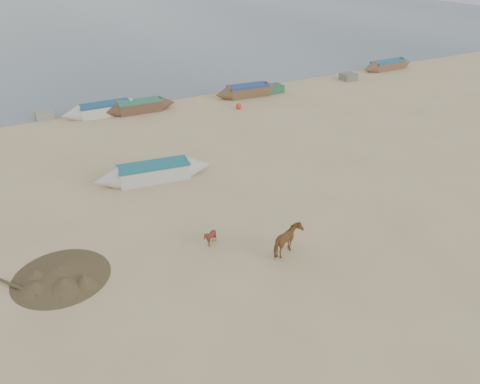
{
  "coord_description": "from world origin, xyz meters",
  "views": [
    {
      "loc": [
        -9.49,
        -12.95,
        11.54
      ],
      "look_at": [
        0.0,
        4.0,
        1.0
      ],
      "focal_mm": 35.0,
      "sensor_mm": 36.0,
      "label": 1
    }
  ],
  "objects": [
    {
      "name": "cow_adult",
      "position": [
        -0.04,
        -0.05,
        0.65
      ],
      "size": [
        1.68,
        1.28,
        1.29
      ],
      "primitive_type": "imported",
      "rotation": [
        0.0,
        0.0,
        2.01
      ],
      "color": "brown",
      "rests_on": "ground"
    },
    {
      "name": "sea",
      "position": [
        0.0,
        82.0,
        0.01
      ],
      "size": [
        160.0,
        160.0,
        0.0
      ],
      "primitive_type": "plane",
      "color": "slate",
      "rests_on": "ground"
    },
    {
      "name": "near_canoe",
      "position": [
        -2.47,
        9.1,
        0.47
      ],
      "size": [
        6.52,
        2.15,
        0.94
      ],
      "primitive_type": null,
      "rotation": [
        0.0,
        0.0,
        -0.14
      ],
      "color": "beige",
      "rests_on": "ground"
    },
    {
      "name": "beach_clutter",
      "position": [
        3.55,
        20.03,
        0.3
      ],
      "size": [
        41.82,
        5.83,
        0.64
      ],
      "color": "#2C6332",
      "rests_on": "ground"
    },
    {
      "name": "calf_front",
      "position": [
        -2.54,
        2.07,
        0.4
      ],
      "size": [
        0.82,
        0.75,
        0.79
      ],
      "primitive_type": "imported",
      "rotation": [
        0.0,
        0.0,
        -1.74
      ],
      "color": "#5A261C",
      "rests_on": "ground"
    },
    {
      "name": "debris_pile",
      "position": [
        -8.53,
        2.95,
        0.24
      ],
      "size": [
        4.31,
        4.31,
        0.49
      ],
      "primitive_type": "cone",
      "rotation": [
        0.0,
        0.0,
        -0.16
      ],
      "color": "brown",
      "rests_on": "ground"
    },
    {
      "name": "ground",
      "position": [
        0.0,
        0.0,
        0.0
      ],
      "size": [
        140.0,
        140.0,
        0.0
      ],
      "primitive_type": "plane",
      "color": "tan",
      "rests_on": "ground"
    },
    {
      "name": "waterline_canoes",
      "position": [
        0.34,
        20.08,
        0.44
      ],
      "size": [
        57.84,
        4.06,
        0.95
      ],
      "color": "brown",
      "rests_on": "ground"
    }
  ]
}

